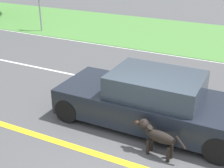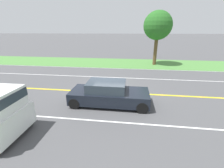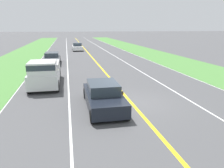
{
  "view_description": "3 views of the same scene",
  "coord_description": "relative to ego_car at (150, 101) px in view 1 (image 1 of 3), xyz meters",
  "views": [
    {
      "loc": [
        -4.72,
        -1.92,
        4.11
      ],
      "look_at": [
        0.99,
        0.94,
        1.22
      ],
      "focal_mm": 50.0,
      "sensor_mm": 36.0,
      "label": 1
    },
    {
      "loc": [
        9.48,
        1.46,
        4.06
      ],
      "look_at": [
        1.03,
        0.37,
        1.0
      ],
      "focal_mm": 24.0,
      "sensor_mm": 36.0,
      "label": 2
    },
    {
      "loc": [
        3.47,
        11.29,
        4.22
      ],
      "look_at": [
        1.18,
        0.14,
        1.24
      ],
      "focal_mm": 35.0,
      "sensor_mm": 36.0,
      "label": 3
    }
  ],
  "objects": [
    {
      "name": "lane_dash_same_dir",
      "position": [
        1.82,
        -0.26,
        -0.63
      ],
      "size": [
        0.1,
        160.0,
        0.01
      ],
      "primitive_type": "cube",
      "color": "white",
      "rests_on": "ground"
    },
    {
      "name": "ground_plane",
      "position": [
        -1.68,
        -0.26,
        -0.63
      ],
      "size": [
        400.0,
        400.0,
        0.0
      ],
      "primitive_type": "plane",
      "color": "#4C4C4F"
    },
    {
      "name": "lane_edge_line_right",
      "position": [
        5.32,
        -0.26,
        -0.63
      ],
      "size": [
        0.14,
        160.0,
        0.01
      ],
      "primitive_type": "cube",
      "color": "white",
      "rests_on": "ground"
    },
    {
      "name": "ego_car",
      "position": [
        0.0,
        0.0,
        0.0
      ],
      "size": [
        1.84,
        4.43,
        1.36
      ],
      "color": "black",
      "rests_on": "ground"
    },
    {
      "name": "dog",
      "position": [
        -1.12,
        -0.56,
        -0.15
      ],
      "size": [
        0.34,
        1.18,
        0.78
      ],
      "rotation": [
        0.0,
        0.0,
        -0.14
      ],
      "color": "black",
      "rests_on": "ground"
    },
    {
      "name": "street_sign",
      "position": [
        6.02,
        8.06,
        0.82
      ],
      "size": [
        0.11,
        0.64,
        2.29
      ],
      "color": "gray",
      "rests_on": "ground"
    },
    {
      "name": "grass_verge_right",
      "position": [
        8.32,
        -0.26,
        -0.61
      ],
      "size": [
        6.0,
        160.0,
        0.03
      ],
      "primitive_type": "cube",
      "color": "#4C843D",
      "rests_on": "ground"
    },
    {
      "name": "centre_divider_line",
      "position": [
        -1.68,
        -0.26,
        -0.63
      ],
      "size": [
        0.18,
        160.0,
        0.01
      ],
      "primitive_type": "cube",
      "color": "yellow",
      "rests_on": "ground"
    }
  ]
}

